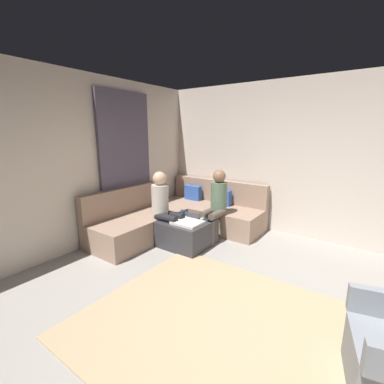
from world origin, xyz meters
The scene contains 12 objects.
ground_plane centered at (0.00, 0.00, -0.05)m, with size 6.00×6.00×0.10m, color gray.
wall_back centered at (0.00, 2.94, 1.35)m, with size 6.00×0.12×2.70m, color beige.
wall_left centered at (-2.94, 0.00, 1.35)m, with size 0.12×6.00×2.70m, color beige.
curtain_panel centered at (-2.84, 1.30, 1.25)m, with size 0.06×1.10×2.50m, color #595166.
area_rug centered at (-0.20, 0.10, 0.01)m, with size 2.60×2.20×0.01m, color tan.
sectional_couch centered at (-2.08, 1.88, 0.28)m, with size 2.10×2.55×0.87m.
ottoman centered at (-1.59, 1.43, 0.21)m, with size 0.76×0.76×0.42m, color #333338.
folded_blanket centered at (-1.49, 1.31, 0.44)m, with size 0.44×0.36×0.04m, color white.
coffee_mug centered at (-1.81, 1.61, 0.47)m, with size 0.08×0.08×0.10m, color #334C72.
game_remote centered at (-1.41, 1.65, 0.43)m, with size 0.05×0.15×0.02m, color white.
person_on_couch_back centered at (-1.35, 1.93, 0.66)m, with size 0.30×0.60×1.20m.
person_on_couch_side centered at (-1.93, 1.29, 0.66)m, with size 0.60×0.30×1.20m.
Camera 1 is at (0.82, -1.83, 1.82)m, focal length 24.59 mm.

